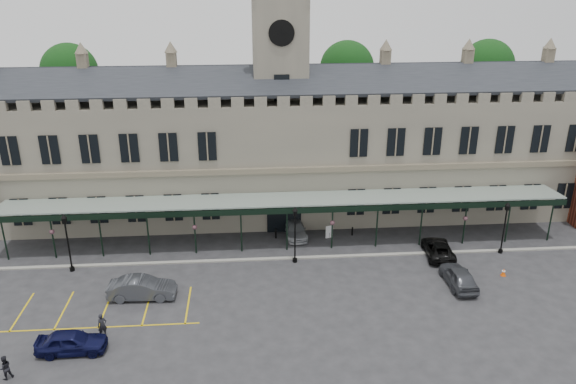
{
  "coord_description": "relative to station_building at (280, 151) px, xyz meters",
  "views": [
    {
      "loc": [
        -3.3,
        -37.07,
        23.3
      ],
      "look_at": [
        0.0,
        6.0,
        6.0
      ],
      "focal_mm": 35.0,
      "sensor_mm": 36.0,
      "label": 1
    }
  ],
  "objects": [
    {
      "name": "lamp_post_mid",
      "position": [
        0.5,
        -11.01,
        -3.44
      ],
      "size": [
        0.48,
        0.48,
        5.11
      ],
      "color": "black",
      "rests_on": "ground"
    },
    {
      "name": "car_taxi",
      "position": [
        1.0,
        -5.91,
        -5.81
      ],
      "size": [
        2.11,
        4.61,
        1.31
      ],
      "primitive_type": "imported",
      "rotation": [
        0.0,
        0.0,
        0.06
      ],
      "color": "#9EA1A5",
      "rests_on": "ground"
    },
    {
      "name": "person_b",
      "position": [
        -18.3,
        -24.21,
        -5.66
      ],
      "size": [
        0.99,
        0.95,
        1.61
      ],
      "primitive_type": "imported",
      "rotation": [
        0.0,
        0.0,
        3.76
      ],
      "color": "black",
      "rests_on": "ground"
    },
    {
      "name": "bollard_left",
      "position": [
        -0.86,
        -6.37,
        -5.98
      ],
      "size": [
        0.17,
        0.17,
        0.97
      ],
      "primitive_type": "cylinder",
      "color": "black",
      "rests_on": "ground"
    },
    {
      "name": "sign_board",
      "position": [
        4.08,
        -6.67,
        -5.87
      ],
      "size": [
        0.7,
        0.23,
        1.22
      ],
      "rotation": [
        0.0,
        0.0,
        0.26
      ],
      "color": "black",
      "rests_on": "ground"
    },
    {
      "name": "car_right_a",
      "position": [
        13.0,
        -15.74,
        -5.67
      ],
      "size": [
        1.97,
        4.7,
        1.59
      ],
      "primitive_type": "imported",
      "rotation": [
        0.0,
        0.0,
        3.16
      ],
      "color": "#3C3F45",
      "rests_on": "ground"
    },
    {
      "name": "car_van",
      "position": [
        13.0,
        -10.79,
        -5.8
      ],
      "size": [
        2.63,
        4.98,
        1.33
      ],
      "primitive_type": "imported",
      "rotation": [
        0.0,
        0.0,
        3.05
      ],
      "color": "black",
      "rests_on": "ground"
    },
    {
      "name": "lamp_post_left",
      "position": [
        -17.99,
        -11.09,
        -3.42
      ],
      "size": [
        0.49,
        0.49,
        5.14
      ],
      "color": "black",
      "rests_on": "ground"
    },
    {
      "name": "kerb",
      "position": [
        0.0,
        -10.41,
        -6.41
      ],
      "size": [
        60.0,
        0.4,
        0.12
      ],
      "primitive_type": "cube",
      "color": "gray",
      "rests_on": "ground"
    },
    {
      "name": "canopy",
      "position": [
        0.0,
        -8.45,
        -4.06
      ],
      "size": [
        50.0,
        4.1,
        4.3
      ],
      "color": "#8C9E93",
      "rests_on": "ground"
    },
    {
      "name": "station_building",
      "position": [
        0.0,
        0.0,
        0.0
      ],
      "size": [
        60.0,
        10.36,
        17.3
      ],
      "color": "#6C675A",
      "rests_on": "ground"
    },
    {
      "name": "traffic_cone",
      "position": [
        17.22,
        -14.59,
        -6.15
      ],
      "size": [
        0.4,
        0.4,
        0.64
      ],
      "rotation": [
        0.0,
        0.0,
        0.29
      ],
      "color": "#FB5407",
      "rests_on": "ground"
    },
    {
      "name": "tree_behind_mid",
      "position": [
        8.0,
        9.09,
        6.35
      ],
      "size": [
        6.0,
        6.0,
        16.0
      ],
      "color": "#332314",
      "rests_on": "ground"
    },
    {
      "name": "tree_behind_right",
      "position": [
        24.0,
        9.09,
        6.35
      ],
      "size": [
        6.0,
        6.0,
        16.0
      ],
      "color": "#332314",
      "rests_on": "ground"
    },
    {
      "name": "car_left_b",
      "position": [
        -11.5,
        -15.67,
        -5.63
      ],
      "size": [
        5.11,
        1.92,
        1.67
      ],
      "primitive_type": "imported",
      "rotation": [
        0.0,
        0.0,
        1.54
      ],
      "color": "#3C3F45",
      "rests_on": "ground"
    },
    {
      "name": "lamp_post_right",
      "position": [
        18.68,
        -10.74,
        -3.6
      ],
      "size": [
        0.46,
        0.46,
        4.83
      ],
      "color": "black",
      "rests_on": "ground"
    },
    {
      "name": "car_left_a",
      "position": [
        -15.0,
        -21.9,
        -5.7
      ],
      "size": [
        4.51,
        1.86,
        1.53
      ],
      "primitive_type": "imported",
      "rotation": [
        0.0,
        0.0,
        1.58
      ],
      "color": "black",
      "rests_on": "ground"
    },
    {
      "name": "ground",
      "position": [
        0.0,
        -15.91,
        -6.47
      ],
      "size": [
        140.0,
        140.0,
        0.0
      ],
      "primitive_type": "plane",
      "color": "#28282B"
    },
    {
      "name": "parking_markings",
      "position": [
        -14.0,
        -17.41,
        -6.47
      ],
      "size": [
        16.0,
        6.0,
        0.01
      ],
      "primitive_type": null,
      "color": "gold",
      "rests_on": "ground"
    },
    {
      "name": "tree_behind_left",
      "position": [
        -22.0,
        9.09,
        6.35
      ],
      "size": [
        6.0,
        6.0,
        16.0
      ],
      "color": "#332314",
      "rests_on": "ground"
    },
    {
      "name": "bollard_right",
      "position": [
        6.31,
        -6.29,
        -6.06
      ],
      "size": [
        0.15,
        0.15,
        0.82
      ],
      "primitive_type": "cylinder",
      "color": "black",
      "rests_on": "ground"
    },
    {
      "name": "clock_tower",
      "position": [
        0.0,
        0.09,
        6.64
      ],
      "size": [
        5.6,
        5.6,
        24.8
      ],
      "color": "#6C675A",
      "rests_on": "ground"
    },
    {
      "name": "person_a",
      "position": [
        -13.39,
        -20.33,
        -5.62
      ],
      "size": [
        0.74,
        0.65,
        1.7
      ],
      "primitive_type": "imported",
      "rotation": [
        0.0,
        0.0,
        0.49
      ],
      "color": "black",
      "rests_on": "ground"
    }
  ]
}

